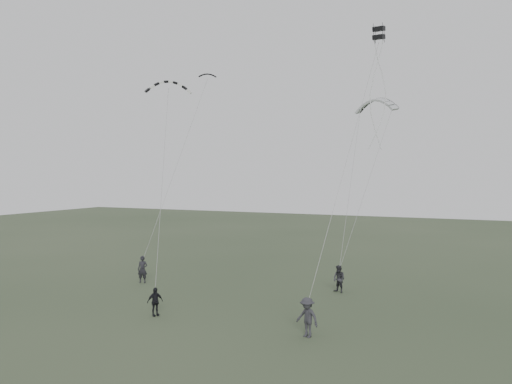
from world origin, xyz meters
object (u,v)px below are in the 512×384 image
at_px(kite_striped, 168,82).
at_px(flyer_left, 143,269).
at_px(flyer_center, 155,302).
at_px(kite_dark_small, 208,74).
at_px(kite_pale_large, 376,100).
at_px(kite_box, 379,33).
at_px(flyer_right, 339,279).
at_px(flyer_far, 307,317).

bearing_deg(kite_striped, flyer_left, 146.30).
height_order(flyer_center, kite_striped, kite_striped).
height_order(kite_dark_small, kite_pale_large, kite_dark_small).
bearing_deg(kite_striped, kite_box, -41.08).
relative_size(flyer_right, kite_box, 2.65).
xyz_separation_m(flyer_left, flyer_center, (5.86, -6.62, -0.18)).
height_order(flyer_left, flyer_right, flyer_left).
distance_m(flyer_left, flyer_right, 14.07).
xyz_separation_m(flyer_right, kite_striped, (-11.45, -2.89, 13.41)).
relative_size(kite_dark_small, kite_pale_large, 0.42).
height_order(flyer_right, kite_dark_small, kite_dark_small).
bearing_deg(flyer_left, kite_box, -24.76).
bearing_deg(kite_box, kite_striped, -178.78).
bearing_deg(kite_pale_large, kite_box, -60.36).
height_order(kite_pale_large, kite_box, kite_box).
height_order(flyer_far, kite_striped, kite_striped).
distance_m(flyer_left, kite_striped, 13.54).
relative_size(flyer_center, flyer_far, 0.82).
bearing_deg(kite_striped, kite_pale_large, 3.21).
xyz_separation_m(flyer_left, kite_striped, (2.30, 0.04, 13.34)).
xyz_separation_m(flyer_left, kite_dark_small, (1.74, 6.49, 15.08)).
bearing_deg(flyer_center, kite_box, -35.89).
bearing_deg(kite_box, flyer_right, 133.80).
xyz_separation_m(flyer_right, kite_box, (3.33, -4.56, 14.63)).
bearing_deg(flyer_far, kite_box, 84.13).
bearing_deg(flyer_center, kite_dark_small, 47.60).
distance_m(flyer_left, kite_dark_small, 16.51).
relative_size(flyer_right, kite_dark_small, 1.26).
relative_size(flyer_far, kite_box, 2.82).
distance_m(flyer_far, kite_box, 15.58).
height_order(flyer_right, kite_box, kite_box).
xyz_separation_m(flyer_far, kite_box, (2.37, 4.97, 14.57)).
distance_m(kite_pale_large, kite_striped, 15.80).
relative_size(flyer_left, flyer_right, 1.08).
relative_size(flyer_center, kite_dark_small, 1.10).
xyz_separation_m(flyer_center, flyer_far, (8.85, 0.02, 0.17)).
xyz_separation_m(flyer_center, kite_pale_large, (8.90, 16.35, 12.81)).
bearing_deg(kite_pale_large, flyer_far, -72.08).
bearing_deg(flyer_right, flyer_far, -59.30).
bearing_deg(flyer_right, kite_box, -28.89).
bearing_deg(flyer_far, kite_dark_small, 154.38).
xyz_separation_m(flyer_far, kite_dark_small, (-12.98, 13.09, 15.10)).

